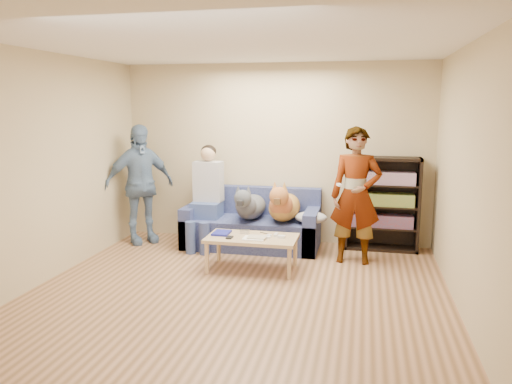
% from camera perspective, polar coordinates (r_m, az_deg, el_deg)
% --- Properties ---
extents(ground, '(5.00, 5.00, 0.00)m').
position_cam_1_polar(ground, '(5.26, -2.87, -12.50)').
color(ground, brown).
rests_on(ground, ground).
extents(ceiling, '(5.00, 5.00, 0.00)m').
position_cam_1_polar(ceiling, '(4.90, -3.14, 16.89)').
color(ceiling, white).
rests_on(ceiling, ground).
extents(wall_back, '(4.50, 0.00, 4.50)m').
position_cam_1_polar(wall_back, '(7.33, 2.18, 4.41)').
color(wall_back, tan).
rests_on(wall_back, ground).
extents(wall_front, '(4.50, 0.00, 4.50)m').
position_cam_1_polar(wall_front, '(2.63, -17.60, -6.10)').
color(wall_front, tan).
rests_on(wall_front, ground).
extents(wall_left, '(0.00, 5.00, 5.00)m').
position_cam_1_polar(wall_left, '(5.91, -24.54, 2.18)').
color(wall_left, tan).
rests_on(wall_left, ground).
extents(wall_right, '(0.00, 5.00, 5.00)m').
position_cam_1_polar(wall_right, '(4.83, 23.67, 0.70)').
color(wall_right, tan).
rests_on(wall_right, ground).
extents(blanket, '(0.44, 0.37, 0.15)m').
position_cam_1_polar(blanket, '(6.78, 6.31, -2.91)').
color(blanket, '#ABABB0').
rests_on(blanket, sofa).
extents(person_standing_right, '(0.64, 0.42, 1.74)m').
position_cam_1_polar(person_standing_right, '(6.44, 11.34, -0.41)').
color(person_standing_right, gray).
rests_on(person_standing_right, ground).
extents(person_standing_left, '(1.02, 1.01, 1.73)m').
position_cam_1_polar(person_standing_left, '(7.44, -13.16, 0.86)').
color(person_standing_left, '#779EBF').
rests_on(person_standing_left, ground).
extents(held_controller, '(0.08, 0.12, 0.03)m').
position_cam_1_polar(held_controller, '(6.22, 9.51, 0.81)').
color(held_controller, silver).
rests_on(held_controller, person_standing_right).
extents(notebook_blue, '(0.20, 0.26, 0.03)m').
position_cam_1_polar(notebook_blue, '(6.24, -3.96, -4.68)').
color(notebook_blue, navy).
rests_on(notebook_blue, coffee_table).
extents(papers, '(0.26, 0.20, 0.02)m').
position_cam_1_polar(papers, '(6.00, -0.21, -5.32)').
color(papers, white).
rests_on(papers, coffee_table).
extents(magazine, '(0.22, 0.17, 0.01)m').
position_cam_1_polar(magazine, '(6.00, 0.11, -5.17)').
color(magazine, '#B1A58E').
rests_on(magazine, coffee_table).
extents(camera_silver, '(0.11, 0.06, 0.05)m').
position_cam_1_polar(camera_silver, '(6.24, -1.30, -4.56)').
color(camera_silver, '#B2B2B7').
rests_on(camera_silver, coffee_table).
extents(controller_a, '(0.04, 0.13, 0.03)m').
position_cam_1_polar(controller_a, '(6.14, 2.30, -4.89)').
color(controller_a, silver).
rests_on(controller_a, coffee_table).
extents(controller_b, '(0.09, 0.06, 0.03)m').
position_cam_1_polar(controller_b, '(6.05, 2.92, -5.12)').
color(controller_b, white).
rests_on(controller_b, coffee_table).
extents(headphone_cup_a, '(0.07, 0.07, 0.02)m').
position_cam_1_polar(headphone_cup_a, '(6.04, 1.35, -5.18)').
color(headphone_cup_a, white).
rests_on(headphone_cup_a, coffee_table).
extents(headphone_cup_b, '(0.07, 0.07, 0.02)m').
position_cam_1_polar(headphone_cup_b, '(6.12, 1.49, -4.99)').
color(headphone_cup_b, silver).
rests_on(headphone_cup_b, coffee_table).
extents(pen_orange, '(0.13, 0.06, 0.01)m').
position_cam_1_polar(pen_orange, '(5.96, -1.00, -5.47)').
color(pen_orange, orange).
rests_on(pen_orange, coffee_table).
extents(pen_black, '(0.13, 0.08, 0.01)m').
position_cam_1_polar(pen_black, '(6.25, 0.98, -4.73)').
color(pen_black, black).
rests_on(pen_black, coffee_table).
extents(wallet, '(0.07, 0.12, 0.02)m').
position_cam_1_polar(wallet, '(6.05, -3.04, -5.20)').
color(wallet, black).
rests_on(wallet, coffee_table).
extents(sofa, '(1.90, 0.85, 0.82)m').
position_cam_1_polar(sofa, '(7.17, -0.42, -3.99)').
color(sofa, '#515B93').
rests_on(sofa, ground).
extents(person_seated, '(0.40, 0.73, 1.47)m').
position_cam_1_polar(person_seated, '(7.11, -5.69, -0.09)').
color(person_seated, '#445195').
rests_on(person_seated, sofa).
extents(dog_gray, '(0.38, 1.23, 0.55)m').
position_cam_1_polar(dog_gray, '(6.93, -0.73, -1.58)').
color(dog_gray, '#4C5057').
rests_on(dog_gray, sofa).
extents(dog_tan, '(0.42, 1.17, 0.61)m').
position_cam_1_polar(dog_tan, '(6.85, 3.17, -1.56)').
color(dog_tan, '#B17836').
rests_on(dog_tan, sofa).
extents(coffee_table, '(1.10, 0.60, 0.42)m').
position_cam_1_polar(coffee_table, '(6.11, -0.46, -5.54)').
color(coffee_table, tan).
rests_on(coffee_table, ground).
extents(bookshelf, '(1.00, 0.34, 1.30)m').
position_cam_1_polar(bookshelf, '(7.14, 14.23, -1.07)').
color(bookshelf, black).
rests_on(bookshelf, ground).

